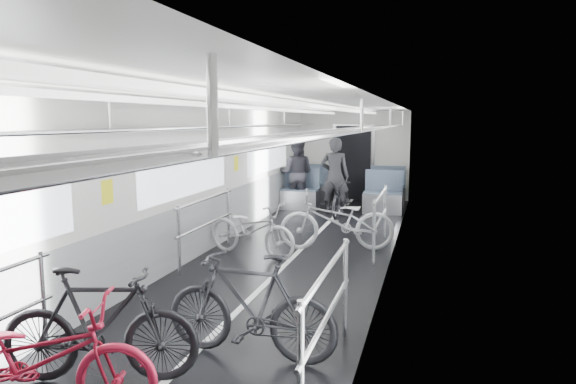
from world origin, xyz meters
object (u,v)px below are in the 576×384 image
object	(u,v)px
bike_left_far	(252,229)
bike_right_near	(250,305)
person_standing	(335,176)
bike_left_mid	(100,325)
bike_left_near	(36,360)
person_seated	(296,173)
bike_right_mid	(337,221)
bike_aisle	(341,197)

from	to	relation	value
bike_left_far	bike_right_near	distance (m)	3.56
person_standing	bike_left_mid	bearing A→B (deg)	86.13
bike_left_mid	bike_left_far	xyz separation A→B (m)	(-0.15, 4.11, -0.06)
bike_left_near	bike_right_near	distance (m)	1.76
bike_left_mid	person_seated	size ratio (longest dim) A/B	0.94
bike_right_near	bike_right_mid	xyz separation A→B (m)	(0.06, 4.10, 0.00)
bike_left_mid	bike_left_far	distance (m)	4.11
bike_left_mid	bike_aisle	world-z (taller)	bike_left_mid
bike_left_near	bike_left_far	world-z (taller)	bike_left_near
bike_left_near	bike_right_near	xyz separation A→B (m)	(1.14, 1.35, 0.04)
bike_aisle	bike_left_far	bearing A→B (deg)	-100.01
bike_left_near	bike_right_mid	xyz separation A→B (m)	(1.19, 5.45, 0.04)
bike_left_near	person_standing	xyz separation A→B (m)	(0.56, 8.66, 0.43)
bike_left_far	person_seated	bearing A→B (deg)	22.90
bike_right_mid	bike_right_near	bearing A→B (deg)	-14.07
bike_left_mid	bike_right_mid	bearing A→B (deg)	-28.59
bike_left_near	bike_right_near	size ratio (longest dim) A/B	1.06
bike_left_far	bike_right_near	bearing A→B (deg)	-143.33
bike_left_far	person_standing	xyz separation A→B (m)	(0.60, 3.95, 0.46)
bike_left_far	person_standing	distance (m)	4.03
person_standing	person_seated	xyz separation A→B (m)	(-1.05, 0.52, -0.02)
bike_left_far	bike_right_near	size ratio (longest dim) A/B	1.00
bike_left_mid	person_seated	xyz separation A→B (m)	(-0.59, 8.59, 0.38)
bike_right_near	person_seated	world-z (taller)	person_seated
bike_left_far	bike_left_near	bearing A→B (deg)	-162.18
bike_aisle	person_standing	distance (m)	0.51
bike_left_far	bike_aisle	distance (m)	3.93
bike_right_near	person_standing	distance (m)	7.35
bike_aisle	bike_right_mid	bearing A→B (deg)	-80.15
bike_right_near	person_seated	bearing A→B (deg)	-165.74
bike_right_mid	bike_aisle	distance (m)	3.15
bike_left_far	person_seated	xyz separation A→B (m)	(-0.44, 4.48, 0.44)
bike_aisle	bike_left_mid	bearing A→B (deg)	-93.12
bike_left_mid	bike_aisle	bearing A→B (deg)	-20.41
bike_left_near	bike_left_mid	world-z (taller)	bike_left_mid
bike_left_near	person_seated	distance (m)	9.21
bike_right_near	bike_left_far	bearing A→B (deg)	-158.05
person_seated	bike_right_mid	bearing A→B (deg)	109.00
bike_right_mid	person_standing	bearing A→B (deg)	177.90
bike_right_near	bike_aisle	xyz separation A→B (m)	(-0.41, 7.21, -0.08)
bike_left_near	bike_left_mid	size ratio (longest dim) A/B	1.07
bike_right_mid	person_seated	bearing A→B (deg)	-169.03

